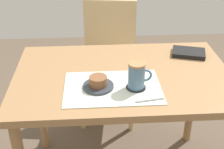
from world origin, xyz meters
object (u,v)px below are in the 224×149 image
pastry (98,81)px  small_book (189,53)px  pastry_plate (98,86)px  dining_table (123,88)px  wooden_chair (109,55)px  coffee_mug (137,75)px

pastry → small_book: pastry is taller
pastry_plate → pastry: 0.03m
pastry → pastry_plate: bearing=0.0°
dining_table → wooden_chair: size_ratio=1.27×
wooden_chair → pastry: bearing=90.3°
pastry_plate → pastry: pastry is taller
dining_table → small_book: small_book is taller
pastry → small_book: (0.52, 0.32, -0.03)m
pastry_plate → coffee_mug: 0.19m
dining_table → pastry_plate: size_ratio=7.61×
pastry → small_book: size_ratio=0.47×
wooden_chair → coffee_mug: size_ratio=6.92×
dining_table → wooden_chair: bearing=92.6°
dining_table → pastry: bearing=-135.3°
pastry_plate → wooden_chair: bearing=83.3°
dining_table → pastry_plate: bearing=-135.3°
wooden_chair → coffee_mug: wooden_chair is taller
pastry_plate → small_book: bearing=31.6°
dining_table → small_book: 0.45m
pastry_plate → coffee_mug: size_ratio=1.16×
dining_table → pastry: pastry is taller
dining_table → coffee_mug: bearing=-71.5°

